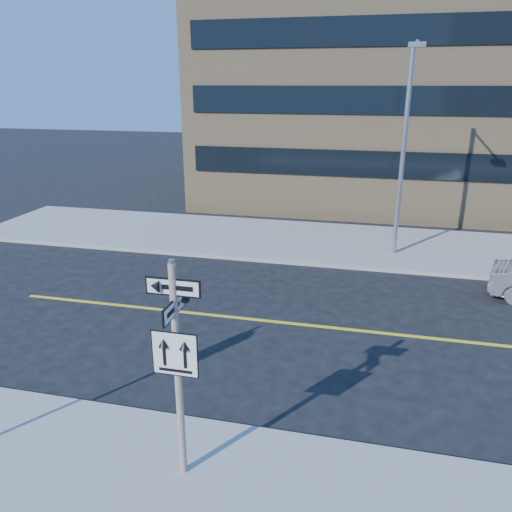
# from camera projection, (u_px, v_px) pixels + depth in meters

# --- Properties ---
(ground) EXTENTS (120.00, 120.00, 0.00)m
(ground) POSITION_uv_depth(u_px,v_px,m) (224.00, 397.00, 11.36)
(ground) COLOR black
(ground) RESTS_ON ground
(sign_pole) EXTENTS (0.92, 0.92, 4.06)m
(sign_pole) POSITION_uv_depth(u_px,v_px,m) (177.00, 361.00, 8.25)
(sign_pole) COLOR silver
(sign_pole) RESTS_ON near_sidewalk
(streetlight_a) EXTENTS (0.55, 2.25, 8.00)m
(streetlight_a) POSITION_uv_depth(u_px,v_px,m) (405.00, 139.00, 18.82)
(streetlight_a) COLOR gray
(streetlight_a) RESTS_ON far_sidewalk
(building_brick) EXTENTS (18.00, 18.00, 18.00)m
(building_brick) POSITION_uv_depth(u_px,v_px,m) (368.00, 45.00, 30.94)
(building_brick) COLOR tan
(building_brick) RESTS_ON ground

